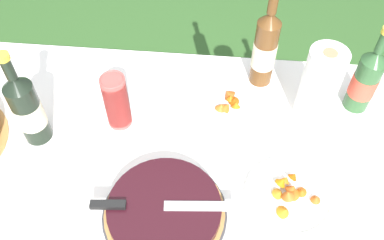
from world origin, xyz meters
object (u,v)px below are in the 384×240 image
Objects in this scene: snack_plate_near at (288,195)px; snack_plate_left at (226,106)px; berry_tart at (165,212)px; cider_bottle_green at (366,80)px; serving_knife at (152,205)px; juice_bottle_red at (27,109)px; cider_bottle_amber at (265,49)px; paper_towel_roll at (320,85)px; cup_stack at (116,102)px.

snack_plate_near is 0.35m from snack_plate_left.
berry_tart is at bearing -110.22° from snack_plate_left.
serving_knife is at bearing -142.70° from cider_bottle_green.
cider_bottle_green is 0.98m from juice_bottle_red.
snack_plate_left is at bearing 121.36° from snack_plate_near.
serving_knife is 0.43m from snack_plate_left.
berry_tart is 1.35× the size of snack_plate_near.
juice_bottle_red is (-0.38, 0.23, 0.06)m from serving_knife.
juice_bottle_red is at bearing -155.98° from cider_bottle_amber.
snack_plate_near is 0.95× the size of paper_towel_roll.
cider_bottle_green is 0.87× the size of cider_bottle_amber.
cup_stack reaches higher than snack_plate_near.
cup_stack is 0.74m from cider_bottle_green.
berry_tart is 0.36m from cup_stack.
snack_plate_near is 1.17× the size of snack_plate_left.
serving_knife reaches higher than berry_tart.
cup_stack is at bearing 111.19° from serving_knife.
berry_tart is 0.33m from snack_plate_near.
paper_towel_roll is (0.41, 0.39, 0.10)m from berry_tart.
snack_plate_left is (-0.11, -0.14, -0.12)m from cider_bottle_amber.
cider_bottle_amber is 1.07× the size of juice_bottle_red.
paper_towel_roll is (0.58, 0.09, 0.03)m from cup_stack.
serving_knife is 1.48× the size of paper_towel_roll.
cider_bottle_green is 1.28× the size of snack_plate_near.
cider_bottle_green is at bearing 10.60° from cup_stack.
snack_plate_left is at bearing -128.12° from cider_bottle_amber.
snack_plate_near reaches higher than snack_plate_left.
snack_plate_left is at bearing -178.74° from paper_towel_roll.
cup_stack is 0.92× the size of snack_plate_left.
juice_bottle_red is at bearing 169.22° from snack_plate_near.
cider_bottle_amber is 1.47× the size of snack_plate_near.
cider_bottle_amber is 0.21m from snack_plate_left.
berry_tart is 1.05× the size of cider_bottle_green.
snack_plate_left is (-0.41, -0.05, -0.10)m from cider_bottle_green.
cider_bottle_green is 0.43m from snack_plate_near.
cider_bottle_green reaches higher than snack_plate_left.
serving_knife is at bearing -31.14° from juice_bottle_red.
paper_towel_roll is at bearing 11.28° from juice_bottle_red.
juice_bottle_red reaches higher than snack_plate_near.
snack_plate_left is (0.14, 0.38, -0.02)m from berry_tart.
snack_plate_near is at bearing 9.60° from serving_knife.
berry_tart is at bearing -136.11° from paper_towel_roll.
serving_knife is 0.45m from juice_bottle_red.
cup_stack is at bearing -165.45° from snack_plate_left.
paper_towel_roll is at bearing 43.89° from berry_tart.
snack_plate_near is at bearing -23.10° from cup_stack.
cider_bottle_green reaches higher than serving_knife.
snack_plate_near is (0.35, 0.09, -0.05)m from serving_knife.
cider_bottle_green is 0.42m from snack_plate_left.
cup_stack is 0.59m from paper_towel_roll.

